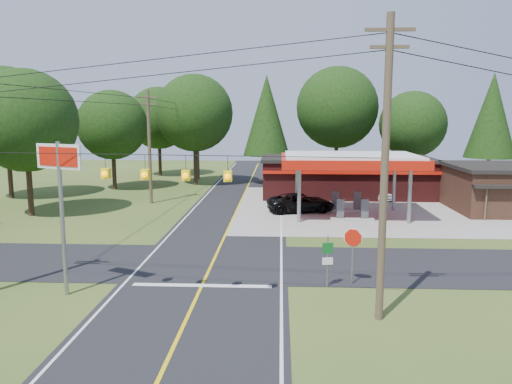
{
  "coord_description": "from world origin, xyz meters",
  "views": [
    {
      "loc": [
        3.62,
        -25.69,
        7.9
      ],
      "look_at": [
        2.0,
        7.0,
        2.8
      ],
      "focal_mm": 35.0,
      "sensor_mm": 36.0,
      "label": 1
    }
  ],
  "objects_px": {
    "gas_canopy": "(350,162)",
    "octagonal_stop_sign": "(353,242)",
    "sedan_car": "(387,192)",
    "big_stop_sign": "(60,183)",
    "suv_car": "(301,203)"
  },
  "relations": [
    {
      "from": "gas_canopy",
      "to": "big_stop_sign",
      "type": "relative_size",
      "value": 1.57
    },
    {
      "from": "octagonal_stop_sign",
      "to": "suv_car",
      "type": "bearing_deg",
      "value": 95.58
    },
    {
      "from": "sedan_car",
      "to": "big_stop_sign",
      "type": "height_order",
      "value": "big_stop_sign"
    },
    {
      "from": "gas_canopy",
      "to": "big_stop_sign",
      "type": "distance_m",
      "value": 23.33
    },
    {
      "from": "suv_car",
      "to": "octagonal_stop_sign",
      "type": "distance_m",
      "value": 17.65
    },
    {
      "from": "gas_canopy",
      "to": "suv_car",
      "type": "height_order",
      "value": "gas_canopy"
    },
    {
      "from": "suv_car",
      "to": "big_stop_sign",
      "type": "relative_size",
      "value": 0.81
    },
    {
      "from": "gas_canopy",
      "to": "octagonal_stop_sign",
      "type": "distance_m",
      "value": 16.29
    },
    {
      "from": "big_stop_sign",
      "to": "octagonal_stop_sign",
      "type": "xyz_separation_m",
      "value": [
        12.81,
        2.0,
        -2.97
      ]
    },
    {
      "from": "sedan_car",
      "to": "octagonal_stop_sign",
      "type": "height_order",
      "value": "octagonal_stop_sign"
    },
    {
      "from": "sedan_car",
      "to": "big_stop_sign",
      "type": "distance_m",
      "value": 32.75
    },
    {
      "from": "suv_car",
      "to": "gas_canopy",
      "type": "bearing_deg",
      "value": -124.26
    },
    {
      "from": "gas_canopy",
      "to": "big_stop_sign",
      "type": "height_order",
      "value": "big_stop_sign"
    },
    {
      "from": "sedan_car",
      "to": "big_stop_sign",
      "type": "relative_size",
      "value": 0.58
    },
    {
      "from": "suv_car",
      "to": "big_stop_sign",
      "type": "distance_m",
      "value": 22.85
    }
  ]
}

